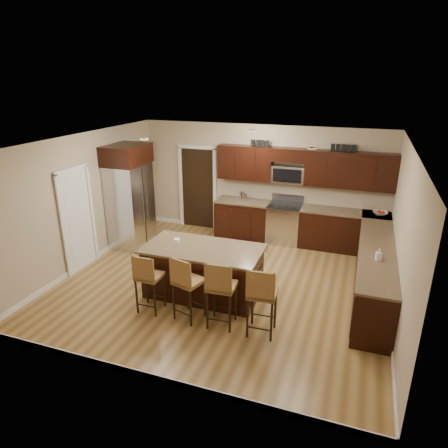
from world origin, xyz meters
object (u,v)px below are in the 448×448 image
at_px(stool_right, 220,287).
at_px(refrigerator, 130,196).
at_px(range, 284,223).
at_px(stool_mid, 186,282).
at_px(island, 203,273).
at_px(stool_left, 147,277).
at_px(stool_extra, 262,294).

bearing_deg(stool_right, refrigerator, 138.19).
xyz_separation_m(range, refrigerator, (-3.30, -1.37, 0.73)).
height_order(stool_right, refrigerator, refrigerator).
bearing_deg(stool_mid, island, 109.72).
distance_m(stool_left, stool_right, 1.28).
height_order(stool_right, stool_extra, same).
relative_size(island, stool_mid, 1.88).
xyz_separation_m(range, stool_mid, (-0.82, -3.76, 0.22)).
xyz_separation_m(stool_right, stool_extra, (0.65, 0.00, 0.00)).
xyz_separation_m(island, stool_mid, (0.06, -0.84, 0.26)).
xyz_separation_m(stool_mid, stool_extra, (1.23, -0.00, 0.02)).
bearing_deg(island, range, 72.85).
distance_m(stool_left, stool_mid, 0.70).
bearing_deg(stool_extra, range, 92.54).
relative_size(refrigerator, stool_extra, 2.06).
height_order(island, refrigerator, refrigerator).
height_order(stool_left, stool_mid, stool_mid).
height_order(stool_mid, stool_right, stool_right).
relative_size(stool_mid, stool_extra, 0.98).
xyz_separation_m(stool_mid, refrigerator, (-2.48, 2.40, 0.51)).
bearing_deg(stool_right, stool_mid, 175.90).
relative_size(island, stool_left, 1.99).
height_order(island, stool_mid, stool_mid).
bearing_deg(range, stool_mid, -102.32).
height_order(stool_mid, refrigerator, refrigerator).
distance_m(range, island, 3.05).
distance_m(island, stool_mid, 0.89).
distance_m(stool_right, refrigerator, 3.92).
relative_size(range, stool_right, 0.97).
xyz_separation_m(range, stool_extra, (0.41, -3.77, 0.24)).
bearing_deg(refrigerator, stool_left, -53.33).
xyz_separation_m(stool_left, stool_right, (1.28, -0.01, 0.06)).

